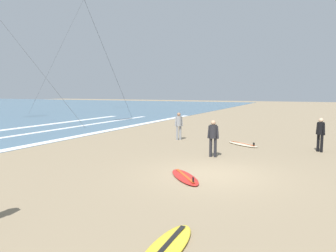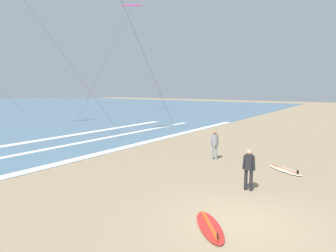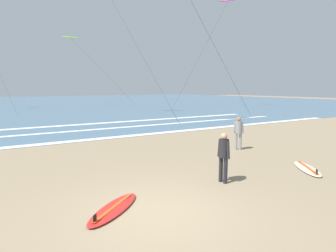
{
  "view_description": "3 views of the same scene",
  "coord_description": "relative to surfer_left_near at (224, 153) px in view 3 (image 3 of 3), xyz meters",
  "views": [
    {
      "loc": [
        -10.57,
        -3.17,
        2.86
      ],
      "look_at": [
        3.16,
        3.1,
        1.21
      ],
      "focal_mm": 34.63,
      "sensor_mm": 36.0,
      "label": 1
    },
    {
      "loc": [
        -8.36,
        -2.88,
        3.95
      ],
      "look_at": [
        0.93,
        3.26,
        2.53
      ],
      "focal_mm": 32.64,
      "sensor_mm": 36.0,
      "label": 2
    },
    {
      "loc": [
        -3.19,
        -5.7,
        3.0
      ],
      "look_at": [
        2.15,
        3.08,
        1.6
      ],
      "focal_mm": 30.23,
      "sensor_mm": 36.0,
      "label": 3
    }
  ],
  "objects": [
    {
      "name": "wave_foam_shoreline",
      "position": [
        -1.38,
        9.55,
        -0.94
      ],
      "size": [
        45.2,
        0.68,
        0.01
      ],
      "primitive_type": "cube",
      "color": "white",
      "rests_on": "ocean_surface"
    },
    {
      "name": "surfboard_right_spare",
      "position": [
        3.62,
        -0.55,
        -0.91
      ],
      "size": [
        1.74,
        2.04,
        0.25
      ],
      "color": "beige",
      "rests_on": "ground"
    },
    {
      "name": "wave_foam_outer_break",
      "position": [
        -3.11,
        16.63,
        -0.94
      ],
      "size": [
        40.45,
        0.74,
        0.01
      ],
      "primitive_type": "cube",
      "color": "white",
      "rests_on": "ocean_surface"
    },
    {
      "name": "ocean_surface",
      "position": [
        -2.82,
        54.15,
        -0.95
      ],
      "size": [
        140.0,
        90.0,
        0.01
      ],
      "primitive_type": "cube",
      "color": "slate",
      "rests_on": "ground"
    },
    {
      "name": "surfboard_left_pile",
      "position": [
        -3.71,
        -0.16,
        -0.91
      ],
      "size": [
        2.0,
        1.8,
        0.25
      ],
      "color": "red",
      "rests_on": "ground"
    },
    {
      "name": "kite_lime_far_left",
      "position": [
        6.46,
        48.12,
        11.02
      ],
      "size": [
        9.03,
        12.67,
        12.31
      ],
      "color": "#70C628",
      "rests_on": "ground"
    },
    {
      "name": "kite_magenta_high_right",
      "position": [
        24.2,
        26.11,
        14.61
      ],
      "size": [
        9.0,
        4.54,
        15.91
      ],
      "color": "#CC2384",
      "rests_on": "ground"
    },
    {
      "name": "surfer_left_near",
      "position": [
        0.0,
        0.0,
        0.0
      ],
      "size": [
        0.32,
        0.51,
        1.6
      ],
      "color": "#232328",
      "rests_on": "ground"
    },
    {
      "name": "ground_plane",
      "position": [
        -2.82,
        -0.81,
        -0.96
      ],
      "size": [
        160.0,
        160.0,
        0.0
      ],
      "primitive_type": "plane",
      "color": "#937F60"
    },
    {
      "name": "wave_foam_mid_break",
      "position": [
        -1.89,
        13.33,
        -0.94
      ],
      "size": [
        39.71,
        0.53,
        0.01
      ],
      "primitive_type": "cube",
      "color": "white",
      "rests_on": "ocean_surface"
    },
    {
      "name": "surfer_background_far",
      "position": [
        3.91,
        3.24,
        0.0
      ],
      "size": [
        0.42,
        0.42,
        1.6
      ],
      "color": "gray",
      "rests_on": "ground"
    }
  ]
}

